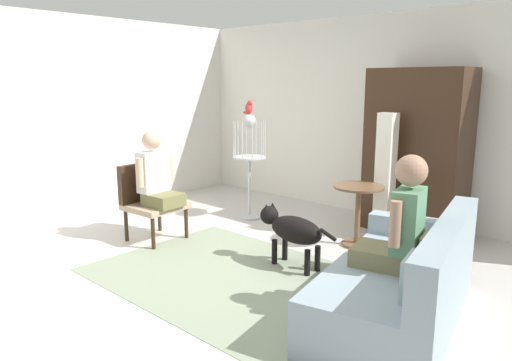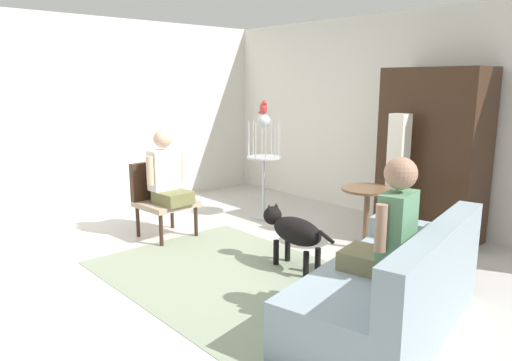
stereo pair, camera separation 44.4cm
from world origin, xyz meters
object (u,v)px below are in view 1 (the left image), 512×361
armoire_cabinet (417,152)px  dog (292,229)px  column_lamp (385,178)px  armchair (149,196)px  bird_cage_stand (249,162)px  parrot (249,108)px  person_on_couch (400,223)px  person_on_armchair (156,175)px  round_end_table (358,207)px  couch (403,284)px

armoire_cabinet → dog: bearing=-101.4°
column_lamp → armoire_cabinet: size_ratio=0.75×
armchair → bird_cage_stand: size_ratio=0.63×
parrot → person_on_couch: bearing=-25.5°
person_on_couch → person_on_armchair: bearing=-178.5°
person_on_couch → round_end_table: person_on_couch is taller
person_on_armchair → armoire_cabinet: (2.00, 2.27, 0.21)m
person_on_couch → column_lamp: size_ratio=0.60×
bird_cage_stand → parrot: size_ratio=7.62×
armchair → person_on_armchair: person_on_armchair is taller
round_end_table → parrot: size_ratio=3.77×
dog → parrot: 2.09m
parrot → couch: bearing=-24.6°
bird_cage_stand → column_lamp: (1.74, 0.38, -0.04)m
bird_cage_stand → person_on_couch: bearing=-25.5°
armchair → person_on_couch: (3.01, 0.09, 0.27)m
parrot → armoire_cabinet: bearing=25.4°
round_end_table → column_lamp: (0.10, 0.40, 0.27)m
couch → round_end_table: size_ratio=2.90×
person_on_couch → column_lamp: bearing=120.5°
couch → person_on_couch: bearing=-141.7°
round_end_table → bird_cage_stand: 1.67m
armchair → parrot: parrot is taller
column_lamp → round_end_table: bearing=-103.8°
armchair → dog: armchair is taller
bird_cage_stand → column_lamp: column_lamp is taller
person_on_couch → bird_cage_stand: (-2.73, 1.30, -0.01)m
round_end_table → parrot: (-1.65, 0.02, 1.01)m
dog → column_lamp: bearing=79.6°
round_end_table → column_lamp: size_ratio=0.47×
person_on_armchair → column_lamp: size_ratio=0.57×
column_lamp → armoire_cabinet: 0.58m
couch → bird_cage_stand: 3.08m
dog → parrot: (-1.49, 0.99, 1.07)m
round_end_table → armoire_cabinet: bearing=76.1°
person_on_couch → column_lamp: (-0.99, 1.68, -0.05)m
person_on_armchair → column_lamp: 2.57m
armchair → person_on_couch: size_ratio=1.00×
person_on_couch → dog: person_on_couch is taller
armchair → person_on_couch: bearing=1.7°
round_end_table → bird_cage_stand: bird_cage_stand is taller
person_on_couch → person_on_armchair: 2.87m
round_end_table → person_on_armchair: bearing=-142.5°
couch → dog: bearing=167.5°
parrot → person_on_armchair: bearing=-95.3°
bird_cage_stand → armchair: bearing=-101.5°
parrot → round_end_table: bearing=-0.7°
person_on_armchair → dog: bearing=13.7°
bird_cage_stand → column_lamp: 1.78m
person_on_armchair → dog: size_ratio=0.91×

